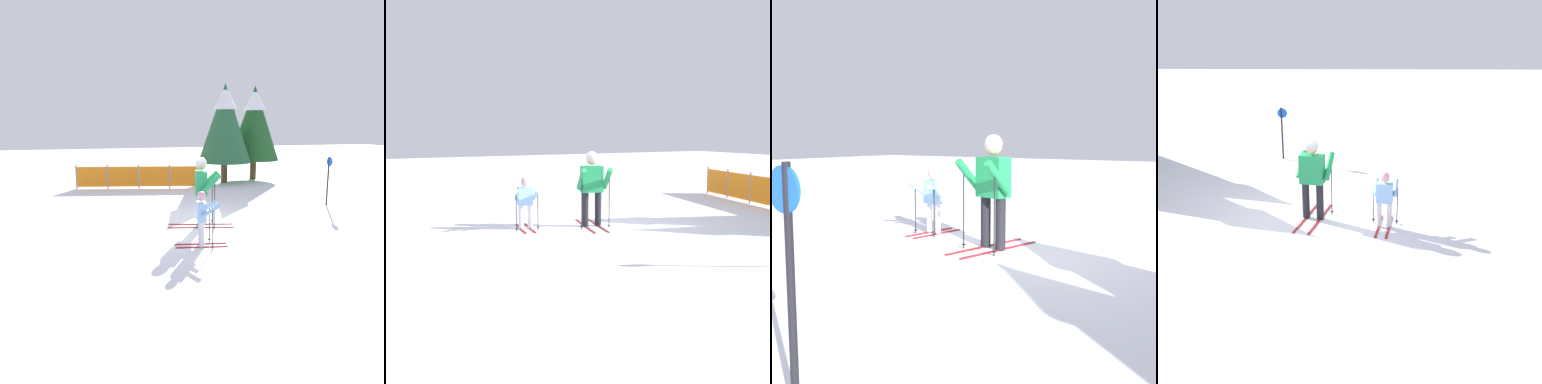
{
  "view_description": "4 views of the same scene",
  "coord_description": "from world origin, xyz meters",
  "views": [
    {
      "loc": [
        -2.47,
        -8.8,
        2.54
      ],
      "look_at": [
        -0.25,
        -0.61,
        0.97
      ],
      "focal_mm": 35.0,
      "sensor_mm": 36.0,
      "label": 1
    },
    {
      "loc": [
        9.61,
        -5.49,
        2.2
      ],
      "look_at": [
        0.21,
        -0.54,
        0.83
      ],
      "focal_mm": 45.0,
      "sensor_mm": 36.0,
      "label": 2
    },
    {
      "loc": [
        6.28,
        3.52,
        1.67
      ],
      "look_at": [
        0.27,
        -0.55,
        0.86
      ],
      "focal_mm": 45.0,
      "sensor_mm": 36.0,
      "label": 3
    },
    {
      "loc": [
        -9.23,
        -1.04,
        4.03
      ],
      "look_at": [
        -0.21,
        -0.91,
        0.71
      ],
      "focal_mm": 45.0,
      "sensor_mm": 36.0,
      "label": 4
    }
  ],
  "objects": [
    {
      "name": "ground_plane",
      "position": [
        0.0,
        0.0,
        0.0
      ],
      "size": [
        60.0,
        60.0,
        0.0
      ],
      "primitive_type": "plane",
      "color": "white"
    },
    {
      "name": "skier_child",
      "position": [
        -0.3,
        -1.6,
        0.68
      ],
      "size": [
        1.12,
        0.55,
        1.17
      ],
      "rotation": [
        0.0,
        0.0,
        -0.17
      ],
      "color": "maroon",
      "rests_on": "ground_plane"
    },
    {
      "name": "skier_adult",
      "position": [
        0.13,
        -0.14,
        1.03
      ],
      "size": [
        1.67,
        0.82,
        1.73
      ],
      "rotation": [
        0.0,
        0.0,
        -0.23
      ],
      "color": "maroon",
      "rests_on": "ground_plane"
    },
    {
      "name": "trail_marker",
      "position": [
        4.58,
        1.14,
        0.94
      ],
      "size": [
        0.05,
        0.28,
        1.54
      ],
      "color": "black",
      "rests_on": "ground_plane"
    }
  ]
}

